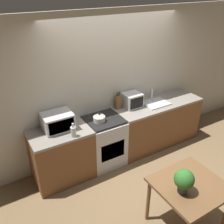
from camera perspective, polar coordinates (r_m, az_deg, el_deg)
name	(u,v)px	position (r m, az deg, el deg)	size (l,w,h in m)	color
ground_plane	(151,181)	(4.38, 8.89, -15.33)	(16.00, 16.00, 0.00)	brown
wall_back	(114,86)	(4.48, 0.48, 6.06)	(10.00, 0.06, 2.60)	beige
counter_left_run	(62,155)	(4.20, -11.36, -9.66)	(0.95, 0.62, 0.90)	brown
counter_right_run	(156,123)	(5.04, 10.13, -2.52)	(1.77, 0.62, 0.90)	brown
stove_range	(104,141)	(4.45, -1.82, -6.67)	(0.62, 0.62, 0.90)	silver
kettle	(99,118)	(4.11, -2.95, -1.33)	(0.20, 0.20, 0.16)	beige
microwave	(58,121)	(3.97, -12.33, -2.09)	(0.46, 0.37, 0.26)	silver
bottle	(73,131)	(3.76, -8.83, -4.41)	(0.08, 0.08, 0.22)	silver
knife_block	(118,102)	(4.49, 1.43, 2.32)	(0.11, 0.07, 0.33)	brown
toaster_oven	(132,100)	(4.58, 4.65, 2.73)	(0.32, 0.29, 0.26)	silver
sink_basin	(156,103)	(4.79, 9.93, 2.08)	(0.48, 0.38, 0.24)	silver
dining_table	(189,190)	(3.41, 17.24, -16.72)	(0.83, 0.79, 0.75)	brown
potted_plant	(184,180)	(3.10, 16.14, -14.71)	(0.24, 0.24, 0.31)	#424247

